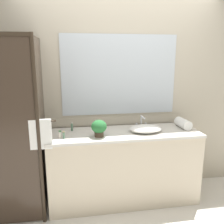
# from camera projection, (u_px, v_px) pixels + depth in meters

# --- Properties ---
(ground_plane) EXTENTS (8.00, 8.00, 0.00)m
(ground_plane) POSITION_uv_depth(u_px,v_px,m) (124.00, 199.00, 3.06)
(ground_plane) COLOR silver
(wall_back_with_mirror) EXTENTS (4.40, 0.06, 2.60)m
(wall_back_with_mirror) POSITION_uv_depth(u_px,v_px,m) (119.00, 94.00, 3.09)
(wall_back_with_mirror) COLOR #B2A893
(wall_back_with_mirror) RESTS_ON ground_plane
(vanity_cabinet) EXTENTS (1.80, 0.58, 0.90)m
(vanity_cabinet) POSITION_uv_depth(u_px,v_px,m) (124.00, 166.00, 2.97)
(vanity_cabinet) COLOR beige
(vanity_cabinet) RESTS_ON ground_plane
(shower_enclosure) EXTENTS (1.20, 0.59, 2.00)m
(shower_enclosure) POSITION_uv_depth(u_px,v_px,m) (6.00, 132.00, 2.44)
(shower_enclosure) COLOR #2D2319
(shower_enclosure) RESTS_ON ground_plane
(sink_basin) EXTENTS (0.39, 0.29, 0.08)m
(sink_basin) POSITION_uv_depth(u_px,v_px,m) (146.00, 129.00, 2.85)
(sink_basin) COLOR white
(sink_basin) RESTS_ON vanity_cabinet
(faucet) EXTENTS (0.17, 0.16, 0.16)m
(faucet) POSITION_uv_depth(u_px,v_px,m) (141.00, 123.00, 3.02)
(faucet) COLOR silver
(faucet) RESTS_ON vanity_cabinet
(potted_plant) EXTENTS (0.17, 0.17, 0.19)m
(potted_plant) POSITION_uv_depth(u_px,v_px,m) (99.00, 127.00, 2.67)
(potted_plant) COLOR #473828
(potted_plant) RESTS_ON vanity_cabinet
(amenity_bottle_lotion) EXTENTS (0.03, 0.03, 0.08)m
(amenity_bottle_lotion) POSITION_uv_depth(u_px,v_px,m) (60.00, 134.00, 2.65)
(amenity_bottle_lotion) COLOR silver
(amenity_bottle_lotion) RESTS_ON vanity_cabinet
(amenity_bottle_shampoo) EXTENTS (0.03, 0.03, 0.10)m
(amenity_bottle_shampoo) POSITION_uv_depth(u_px,v_px,m) (72.00, 127.00, 2.89)
(amenity_bottle_shampoo) COLOR #4C7056
(amenity_bottle_shampoo) RESTS_ON vanity_cabinet
(amenity_bottle_conditioner) EXTENTS (0.03, 0.03, 0.08)m
(amenity_bottle_conditioner) POSITION_uv_depth(u_px,v_px,m) (64.00, 135.00, 2.62)
(amenity_bottle_conditioner) COLOR #4C7056
(amenity_bottle_conditioner) RESTS_ON vanity_cabinet
(rolled_towel_near_edge) EXTENTS (0.14, 0.25, 0.12)m
(rolled_towel_near_edge) POSITION_uv_depth(u_px,v_px,m) (183.00, 123.00, 3.00)
(rolled_towel_near_edge) COLOR white
(rolled_towel_near_edge) RESTS_ON vanity_cabinet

